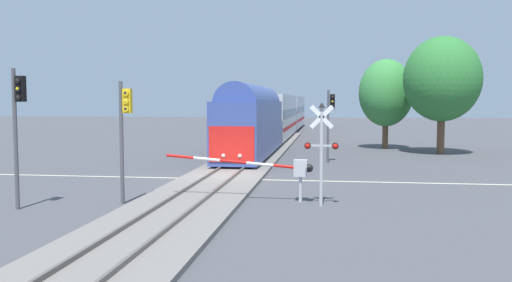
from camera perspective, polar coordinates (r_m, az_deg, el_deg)
The scene contains 11 objects.
ground_plane at distance 29.03m, azimuth -3.62°, elevation -4.11°, with size 220.00×220.00×0.00m, color #47474C.
road_centre_stripe at distance 29.03m, azimuth -3.62°, elevation -4.10°, with size 44.00×0.20×0.01m.
railway_track at distance 29.02m, azimuth -3.62°, elevation -3.92°, with size 4.40×80.00×0.32m.
commuter_train at distance 60.28m, azimuth 2.39°, elevation 2.87°, with size 3.04×62.22×5.16m.
crossing_gate_near at distance 22.33m, azimuth 2.86°, elevation -2.88°, with size 6.35×0.40×1.97m.
crossing_signal_mast at distance 21.39m, azimuth 7.07°, elevation -0.25°, with size 1.36×0.44×4.20m.
traffic_signal_near_left at distance 22.52m, azimuth -24.32°, elevation 2.54°, with size 0.53×0.38×5.53m.
traffic_signal_median at distance 22.31m, azimuth -14.02°, elevation 2.00°, with size 0.53×0.38×5.06m.
traffic_signal_far_side at distance 36.72m, azimuth 8.01°, elevation 2.91°, with size 0.53×0.38×5.03m.
oak_far_right at distance 48.56m, azimuth 13.84°, elevation 5.04°, with size 4.78×4.78×7.97m.
maple_right_background at distance 44.79m, azimuth 19.44°, elevation 6.29°, with size 6.05×6.05×9.39m.
Camera 1 is at (5.72, -28.14, 4.25)m, focal length 37.10 mm.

